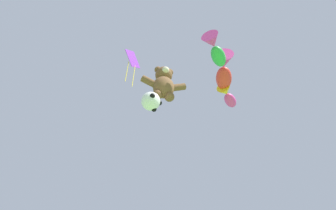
% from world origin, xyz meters
% --- Properties ---
extents(teddy_bear_kite, '(2.18, 0.96, 2.21)m').
position_xyz_m(teddy_bear_kite, '(-0.43, 4.23, 10.35)').
color(teddy_bear_kite, brown).
extents(soccer_ball_kite, '(0.89, 0.88, 0.82)m').
position_xyz_m(soccer_ball_kite, '(-1.00, 4.06, 8.80)').
color(soccer_ball_kite, white).
extents(fish_kite_emerald, '(1.84, 1.98, 0.85)m').
position_xyz_m(fish_kite_emerald, '(1.82, 2.81, 11.99)').
color(fish_kite_emerald, green).
extents(fish_kite_crimson, '(1.87, 2.59, 1.10)m').
position_xyz_m(fish_kite_crimson, '(2.91, 4.18, 12.43)').
color(fish_kite_crimson, red).
extents(fish_kite_magenta, '(1.73, 1.77, 0.79)m').
position_xyz_m(fish_kite_magenta, '(3.81, 5.78, 12.28)').
color(fish_kite_magenta, '#E53F9E').
extents(diamond_kite, '(1.04, 1.09, 3.17)m').
position_xyz_m(diamond_kite, '(-2.01, 5.20, 12.99)').
color(diamond_kite, purple).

